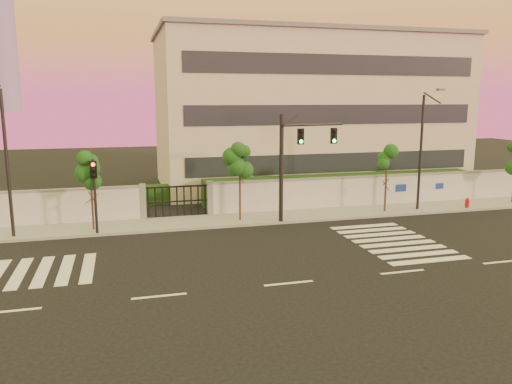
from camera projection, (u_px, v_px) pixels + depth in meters
ground at (289, 283)px, 19.51m from camera, size 120.00×120.00×0.00m
sidewalk at (231, 220)px, 29.46m from camera, size 60.00×3.00×0.15m
perimeter_wall at (228, 198)px, 30.72m from camera, size 60.00×0.36×2.20m
hedge_row at (235, 194)px, 33.64m from camera, size 41.00×4.25×1.80m
institutional_building at (307, 110)px, 41.55m from camera, size 24.40×12.40×12.25m
road_markings at (229, 257)px, 22.67m from camera, size 57.00×7.62×0.02m
street_tree_c at (91, 171)px, 26.51m from camera, size 1.47×1.17×4.54m
street_tree_d at (240, 166)px, 28.53m from camera, size 1.40×1.11×4.55m
street_tree_e at (387, 163)px, 30.88m from camera, size 1.53×1.22×4.32m
traffic_signal_main at (295, 155)px, 28.33m from camera, size 3.96×0.82×6.28m
traffic_signal_secondary at (95, 188)px, 25.84m from camera, size 0.32×0.32×4.07m
streetlight_west at (6, 156)px, 24.77m from camera, size 0.48×1.92×7.97m
streetlight_east at (422, 147)px, 31.14m from camera, size 0.46×1.85×7.70m
fire_hydrant at (467, 204)px, 32.36m from camera, size 0.32×0.30×0.80m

